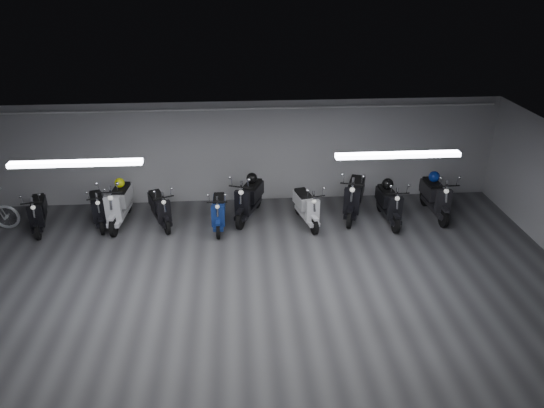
{
  "coord_description": "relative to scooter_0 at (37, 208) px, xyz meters",
  "views": [
    {
      "loc": [
        -0.05,
        -7.87,
        6.13
      ],
      "look_at": [
        0.7,
        2.5,
        1.05
      ],
      "focal_mm": 33.45,
      "sensor_mm": 36.0,
      "label": 1
    }
  ],
  "objects": [
    {
      "name": "scooter_6",
      "position": [
        6.64,
        -0.19,
        0.02
      ],
      "size": [
        0.91,
        1.75,
        1.24
      ],
      "primitive_type": null,
      "rotation": [
        0.0,
        0.0,
        0.23
      ],
      "color": "silver",
      "rests_on": "floor"
    },
    {
      "name": "helmet_3",
      "position": [
        10.03,
        0.27,
        0.4
      ],
      "size": [
        0.29,
        0.29,
        0.29
      ],
      "primitive_type": "sphere",
      "color": "navy",
      "rests_on": "scooter_9"
    },
    {
      "name": "scooter_8",
      "position": [
        8.75,
        -0.23,
        0.05
      ],
      "size": [
        0.66,
        1.77,
        1.3
      ],
      "primitive_type": null,
      "rotation": [
        0.0,
        0.0,
        0.04
      ],
      "color": "black",
      "rests_on": "floor"
    },
    {
      "name": "scooter_3",
      "position": [
        2.97,
        0.03,
        0.01
      ],
      "size": [
        1.11,
        1.72,
        1.21
      ],
      "primitive_type": null,
      "rotation": [
        0.0,
        0.0,
        0.38
      ],
      "color": "black",
      "rests_on": "floor"
    },
    {
      "name": "helmet_0",
      "position": [
        8.74,
        0.02,
        0.35
      ],
      "size": [
        0.29,
        0.29,
        0.29
      ],
      "primitive_type": "sphere",
      "color": "black",
      "rests_on": "scooter_8"
    },
    {
      "name": "helmet_2",
      "position": [
        5.3,
        0.49,
        0.41
      ],
      "size": [
        0.29,
        0.29,
        0.29
      ],
      "primitive_type": "sphere",
      "color": "black",
      "rests_on": "scooter_5"
    },
    {
      "name": "scooter_5",
      "position": [
        5.21,
        0.24,
        0.1
      ],
      "size": [
        1.28,
        1.98,
        1.4
      ],
      "primitive_type": null,
      "rotation": [
        0.0,
        0.0,
        -0.38
      ],
      "color": "black",
      "rests_on": "floor"
    },
    {
      "name": "fluor_strip_left",
      "position": [
        2.0,
        -2.64,
        2.14
      ],
      "size": [
        2.4,
        0.18,
        0.08
      ],
      "primitive_type": "cube",
      "color": "white",
      "rests_on": "ceiling"
    },
    {
      "name": "ceiling",
      "position": [
        5.0,
        -3.64,
        2.21
      ],
      "size": [
        14.0,
        10.0,
        0.01
      ],
      "primitive_type": "cube",
      "color": "gray",
      "rests_on": "ground"
    },
    {
      "name": "scooter_7",
      "position": [
        7.93,
        0.13,
        0.13
      ],
      "size": [
        1.29,
        2.08,
        1.47
      ],
      "primitive_type": null,
      "rotation": [
        0.0,
        0.0,
        -0.35
      ],
      "color": "black",
      "rests_on": "floor"
    },
    {
      "name": "scooter_9",
      "position": [
        10.04,
        0.01,
        0.09
      ],
      "size": [
        0.67,
        1.88,
        1.39
      ],
      "primitive_type": null,
      "rotation": [
        0.0,
        0.0,
        0.03
      ],
      "color": "black",
      "rests_on": "floor"
    },
    {
      "name": "helmet_1",
      "position": [
        1.97,
        0.43,
        0.41
      ],
      "size": [
        0.25,
        0.25,
        0.25
      ],
      "primitive_type": "sphere",
      "color": "#EAF50E",
      "rests_on": "scooter_2"
    },
    {
      "name": "scooter_4",
      "position": [
        4.44,
        -0.25,
        -0.01
      ],
      "size": [
        0.56,
        1.6,
        1.18
      ],
      "primitive_type": null,
      "rotation": [
        0.0,
        0.0,
        -0.02
      ],
      "color": "navy",
      "rests_on": "floor"
    },
    {
      "name": "scooter_0",
      "position": [
        0.0,
        0.0,
        0.0
      ],
      "size": [
        0.88,
        1.69,
        1.2
      ],
      "primitive_type": null,
      "rotation": [
        0.0,
        0.0,
        0.22
      ],
      "color": "black",
      "rests_on": "floor"
    },
    {
      "name": "fluor_strip_right",
      "position": [
        8.0,
        -2.64,
        2.14
      ],
      "size": [
        2.4,
        0.18,
        0.08
      ],
      "primitive_type": "cube",
      "color": "white",
      "rests_on": "ceiling"
    },
    {
      "name": "scooter_2",
      "position": [
        1.95,
        0.16,
        0.12
      ],
      "size": [
        0.78,
        1.96,
        1.43
      ],
      "primitive_type": null,
      "rotation": [
        0.0,
        0.0,
        -0.07
      ],
      "color": "silver",
      "rests_on": "floor"
    },
    {
      "name": "back_wall",
      "position": [
        5.0,
        1.36,
        0.8
      ],
      "size": [
        14.0,
        0.01,
        2.8
      ],
      "primitive_type": "cube",
      "color": "#A1A1A4",
      "rests_on": "ground"
    },
    {
      "name": "floor",
      "position": [
        5.0,
        -3.64,
        -0.6
      ],
      "size": [
        14.0,
        10.0,
        0.01
      ],
      "primitive_type": "cube",
      "color": "#3D3D3F",
      "rests_on": "ground"
    },
    {
      "name": "scooter_1",
      "position": [
        1.42,
        0.14,
        -0.0
      ],
      "size": [
        1.0,
        1.69,
        1.19
      ],
      "primitive_type": null,
      "rotation": [
        0.0,
        0.0,
        0.32
      ],
      "color": "black",
      "rests_on": "floor"
    },
    {
      "name": "conduit",
      "position": [
        5.0,
        1.28,
        2.02
      ],
      "size": [
        13.6,
        0.05,
        0.05
      ],
      "primitive_type": "cylinder",
      "rotation": [
        0.0,
        1.57,
        0.0
      ],
      "color": "white",
      "rests_on": "back_wall"
    }
  ]
}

